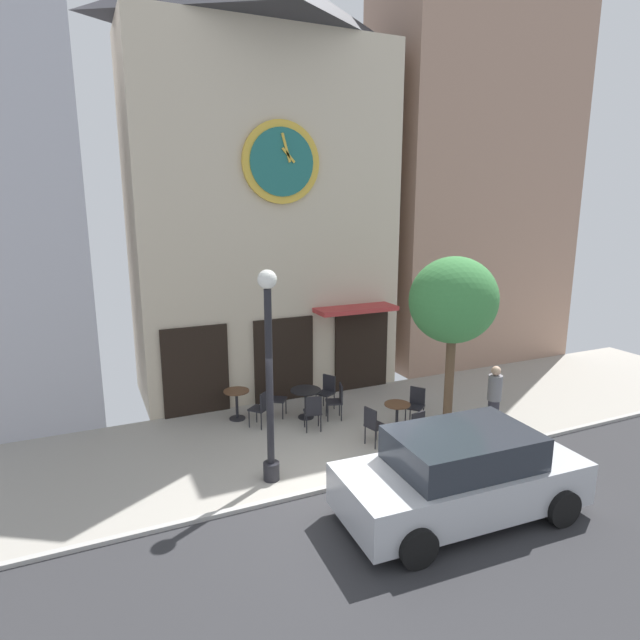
# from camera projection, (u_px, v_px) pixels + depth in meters

# --- Properties ---
(ground_plane) EXTENTS (27.41, 10.80, 0.13)m
(ground_plane) POSITION_uv_depth(u_px,v_px,m) (353.00, 504.00, 9.78)
(ground_plane) COLOR #9E998E
(clock_building) EXTENTS (7.16, 4.24, 11.53)m
(clock_building) POSITION_uv_depth(u_px,v_px,m) (263.00, 180.00, 14.81)
(clock_building) COLOR beige
(clock_building) RESTS_ON ground_plane
(neighbor_building_right) EXTENTS (6.64, 3.27, 12.81)m
(neighbor_building_right) POSITION_uv_depth(u_px,v_px,m) (472.00, 169.00, 17.87)
(neighbor_building_right) COLOR #9E7A66
(neighbor_building_right) RESTS_ON ground_plane
(street_lamp) EXTENTS (0.36, 0.36, 4.16)m
(street_lamp) POSITION_uv_depth(u_px,v_px,m) (269.00, 377.00, 10.12)
(street_lamp) COLOR black
(street_lamp) RESTS_ON ground_plane
(street_tree) EXTENTS (1.94, 1.75, 4.25)m
(street_tree) POSITION_uv_depth(u_px,v_px,m) (454.00, 302.00, 11.32)
(street_tree) COLOR brown
(street_tree) RESTS_ON ground_plane
(cafe_table_near_door) EXTENTS (0.64, 0.64, 0.75)m
(cafe_table_near_door) POSITION_uv_depth(u_px,v_px,m) (237.00, 400.00, 13.39)
(cafe_table_near_door) COLOR black
(cafe_table_near_door) RESTS_ON ground_plane
(cafe_table_rightmost) EXTENTS (0.77, 0.77, 0.75)m
(cafe_table_rightmost) POSITION_uv_depth(u_px,v_px,m) (306.00, 397.00, 13.46)
(cafe_table_rightmost) COLOR black
(cafe_table_rightmost) RESTS_ON ground_plane
(cafe_table_leftmost) EXTENTS (0.61, 0.61, 0.75)m
(cafe_table_leftmost) POSITION_uv_depth(u_px,v_px,m) (397.00, 414.00, 12.53)
(cafe_table_leftmost) COLOR black
(cafe_table_leftmost) RESTS_ON ground_plane
(cafe_chair_left_end) EXTENTS (0.48, 0.48, 0.90)m
(cafe_chair_left_end) POSITION_uv_depth(u_px,v_px,m) (373.00, 423.00, 11.93)
(cafe_chair_left_end) COLOR black
(cafe_chair_left_end) RESTS_ON ground_plane
(cafe_chair_near_lamp) EXTENTS (0.56, 0.56, 0.90)m
(cafe_chair_near_lamp) POSITION_uv_depth(u_px,v_px,m) (261.00, 406.00, 12.92)
(cafe_chair_near_lamp) COLOR black
(cafe_chair_near_lamp) RESTS_ON ground_plane
(cafe_chair_under_awning) EXTENTS (0.56, 0.56, 0.90)m
(cafe_chair_under_awning) POSITION_uv_depth(u_px,v_px,m) (416.00, 403.00, 13.14)
(cafe_chair_under_awning) COLOR black
(cafe_chair_under_awning) RESTS_ON ground_plane
(cafe_chair_outer) EXTENTS (0.51, 0.51, 0.90)m
(cafe_chair_outer) POSITION_uv_depth(u_px,v_px,m) (337.00, 399.00, 13.41)
(cafe_chair_outer) COLOR black
(cafe_chair_outer) RESTS_ON ground_plane
(cafe_chair_near_tree) EXTENTS (0.56, 0.56, 0.90)m
(cafe_chair_near_tree) POSITION_uv_depth(u_px,v_px,m) (274.00, 396.00, 13.57)
(cafe_chair_near_tree) COLOR black
(cafe_chair_near_tree) RESTS_ON ground_plane
(cafe_chair_curbside) EXTENTS (0.46, 0.46, 0.90)m
(cafe_chair_curbside) POSITION_uv_depth(u_px,v_px,m) (415.00, 427.00, 11.75)
(cafe_chair_curbside) COLOR black
(cafe_chair_curbside) RESTS_ON ground_plane
(cafe_chair_corner) EXTENTS (0.55, 0.55, 0.90)m
(cafe_chair_corner) POSITION_uv_depth(u_px,v_px,m) (327.00, 389.00, 14.06)
(cafe_chair_corner) COLOR black
(cafe_chair_corner) RESTS_ON ground_plane
(cafe_chair_facing_street) EXTENTS (0.49, 0.49, 0.90)m
(cafe_chair_facing_street) POSITION_uv_depth(u_px,v_px,m) (313.00, 410.00, 12.68)
(cafe_chair_facing_street) COLOR black
(cafe_chair_facing_street) RESTS_ON ground_plane
(pedestrian_grey) EXTENTS (0.42, 0.42, 1.67)m
(pedestrian_grey) POSITION_uv_depth(u_px,v_px,m) (494.00, 399.00, 12.45)
(pedestrian_grey) COLOR #2D2D38
(pedestrian_grey) RESTS_ON ground_plane
(parked_car_silver) EXTENTS (4.37, 2.17, 1.55)m
(parked_car_silver) POSITION_uv_depth(u_px,v_px,m) (461.00, 475.00, 9.24)
(parked_car_silver) COLOR #B7BABF
(parked_car_silver) RESTS_ON ground_plane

